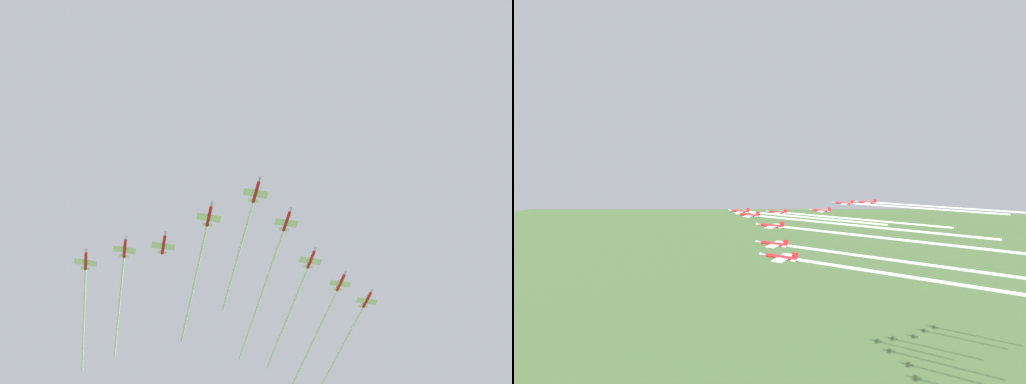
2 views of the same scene
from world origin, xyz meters
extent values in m
cylinder|color=red|center=(-7.35, 18.44, 140.71)|extent=(8.44, 1.15, 1.03)
cone|color=#9EA3AD|center=(-12.50, 18.37, 140.71)|extent=(1.89, 1.00, 0.98)
cube|color=white|center=(-6.88, 18.45, 140.66)|extent=(3.10, 7.53, 0.17)
cube|color=white|center=(-3.66, 18.49, 140.71)|extent=(1.35, 3.20, 0.17)
cube|color=red|center=(-3.73, 18.49, 141.55)|extent=(1.50, 0.17, 1.69)
cylinder|color=white|center=(25.14, 18.88, 140.71)|extent=(56.55, 1.49, 0.72)
cylinder|color=red|center=(4.65, 6.17, 142.10)|extent=(8.44, 1.15, 1.03)
cone|color=#9EA3AD|center=(-0.50, 6.09, 142.10)|extent=(1.89, 1.00, 0.98)
cube|color=white|center=(5.12, 6.17, 142.05)|extent=(3.10, 7.53, 0.17)
cube|color=white|center=(8.34, 6.22, 142.10)|extent=(1.35, 3.20, 0.17)
cube|color=red|center=(8.26, 6.21, 142.94)|extent=(1.50, 0.17, 1.69)
cylinder|color=white|center=(47.35, 6.75, 142.10)|extent=(76.99, 1.77, 0.72)
cylinder|color=red|center=(4.31, 31.04, 139.32)|extent=(8.44, 1.15, 1.03)
cone|color=#9EA3AD|center=(-0.84, 30.97, 139.32)|extent=(1.89, 1.00, 0.98)
cube|color=white|center=(4.78, 31.05, 139.27)|extent=(3.10, 7.53, 0.17)
cube|color=white|center=(8.00, 31.09, 139.32)|extent=(1.35, 3.20, 0.17)
cube|color=red|center=(7.92, 31.09, 140.16)|extent=(1.50, 0.17, 1.69)
cylinder|color=white|center=(41.21, 31.54, 139.32)|extent=(65.38, 1.61, 0.72)
cylinder|color=red|center=(20.94, -6.05, 141.97)|extent=(8.44, 1.15, 1.03)
cone|color=#9EA3AD|center=(15.79, -6.12, 141.97)|extent=(1.89, 1.00, 0.98)
cube|color=white|center=(21.41, -6.05, 141.93)|extent=(3.10, 7.53, 0.17)
cube|color=white|center=(24.63, -6.00, 141.97)|extent=(1.35, 3.20, 0.17)
cube|color=red|center=(24.56, -6.00, 142.82)|extent=(1.50, 0.17, 1.69)
cylinder|color=white|center=(57.65, -5.55, 141.97)|extent=(64.99, 1.61, 0.72)
cylinder|color=red|center=(20.26, 43.70, 139.45)|extent=(8.44, 1.15, 1.03)
cone|color=#9EA3AD|center=(15.11, 43.63, 139.45)|extent=(1.89, 1.00, 0.98)
cube|color=white|center=(20.73, 43.70, 139.40)|extent=(3.10, 7.53, 0.17)
cube|color=white|center=(23.95, 43.75, 139.45)|extent=(1.35, 3.20, 0.17)
cube|color=red|center=(23.88, 43.75, 140.29)|extent=(1.50, 0.17, 1.69)
cylinder|color=red|center=(28.18, -18.39, 139.69)|extent=(8.44, 1.15, 1.03)
cone|color=#9EA3AD|center=(23.03, -18.46, 139.69)|extent=(1.89, 1.00, 0.98)
cube|color=white|center=(28.65, -18.39, 139.64)|extent=(3.10, 7.53, 0.17)
cube|color=white|center=(31.87, -18.34, 139.69)|extent=(1.35, 3.20, 0.17)
cube|color=red|center=(31.80, -18.34, 140.53)|extent=(1.50, 0.17, 1.69)
cylinder|color=white|center=(69.47, -17.83, 139.69)|extent=(74.16, 1.74, 0.72)
cylinder|color=red|center=(27.16, 56.23, 141.73)|extent=(8.44, 1.15, 1.03)
cone|color=#9EA3AD|center=(22.01, 56.16, 141.73)|extent=(1.89, 1.00, 0.98)
cube|color=white|center=(27.63, 56.24, 141.69)|extent=(3.10, 7.53, 0.17)
cube|color=white|center=(30.85, 56.28, 141.73)|extent=(1.35, 3.20, 0.17)
cube|color=red|center=(30.78, 56.28, 142.58)|extent=(1.50, 0.17, 1.69)
cylinder|color=white|center=(62.31, 56.71, 141.73)|extent=(61.88, 1.57, 0.72)
cylinder|color=red|center=(36.63, -30.72, 140.34)|extent=(8.44, 1.15, 1.03)
cone|color=#9EA3AD|center=(31.48, -30.79, 140.34)|extent=(1.89, 1.00, 0.98)
cube|color=white|center=(37.10, -30.71, 140.30)|extent=(3.10, 7.53, 0.17)
cube|color=white|center=(40.32, -30.67, 140.34)|extent=(1.35, 3.20, 0.17)
cube|color=red|center=(40.24, -30.67, 141.18)|extent=(1.50, 0.17, 1.69)
cylinder|color=white|center=(77.06, -30.16, 140.34)|extent=(72.45, 1.71, 0.72)
cylinder|color=red|center=(35.27, 68.78, 141.08)|extent=(8.44, 1.15, 1.03)
cone|color=#9EA3AD|center=(30.12, 68.71, 141.08)|extent=(1.89, 1.00, 0.98)
cube|color=white|center=(35.74, 68.79, 141.03)|extent=(3.10, 7.53, 0.17)
cube|color=white|center=(38.96, 68.83, 141.08)|extent=(1.35, 3.20, 0.17)
cube|color=red|center=(38.88, 68.83, 141.92)|extent=(1.50, 0.17, 1.69)
cylinder|color=white|center=(72.46, 69.29, 141.08)|extent=(65.97, 1.62, 0.72)
camera|label=1|loc=(-133.11, 42.88, 2.55)|focal=43.80mm
camera|label=2|loc=(73.93, -106.11, 166.67)|focal=24.45mm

